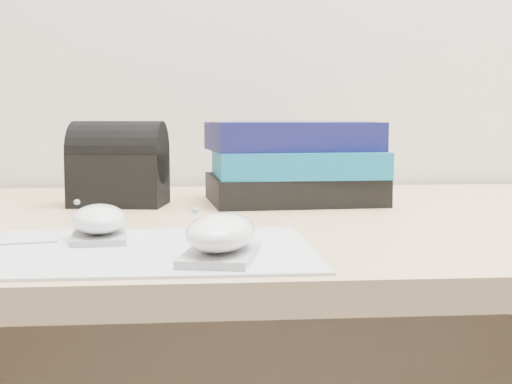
{
  "coord_description": "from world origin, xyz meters",
  "views": [
    {
      "loc": [
        -0.18,
        0.64,
        0.85
      ],
      "look_at": [
        -0.1,
        1.48,
        0.77
      ],
      "focal_mm": 50.0,
      "sensor_mm": 36.0,
      "label": 1
    }
  ],
  "objects": [
    {
      "name": "desk",
      "position": [
        0.0,
        1.64,
        0.5
      ],
      "size": [
        1.6,
        0.8,
        0.73
      ],
      "color": "tan",
      "rests_on": "ground"
    },
    {
      "name": "mousepad",
      "position": [
        -0.22,
        1.32,
        0.73
      ],
      "size": [
        0.32,
        0.25,
        0.0
      ],
      "primitive_type": "cube",
      "rotation": [
        0.0,
        0.0,
        -0.0
      ],
      "color": "#9B9BA3",
      "rests_on": "desk"
    },
    {
      "name": "book_stack",
      "position": [
        -0.02,
        1.71,
        0.79
      ],
      "size": [
        0.26,
        0.22,
        0.12
      ],
      "color": "black",
      "rests_on": "desk"
    },
    {
      "name": "pouch",
      "position": [
        -0.28,
        1.69,
        0.79
      ],
      "size": [
        0.15,
        0.11,
        0.12
      ],
      "color": "black",
      "rests_on": "desk"
    },
    {
      "name": "mouse_rear",
      "position": [
        -0.27,
        1.38,
        0.75
      ],
      "size": [
        0.06,
        0.1,
        0.04
      ],
      "color": "#9F9FA1",
      "rests_on": "mousepad"
    },
    {
      "name": "mouse_front",
      "position": [
        -0.15,
        1.27,
        0.75
      ],
      "size": [
        0.08,
        0.12,
        0.05
      ],
      "color": "#A8A9AB",
      "rests_on": "mousepad"
    }
  ]
}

